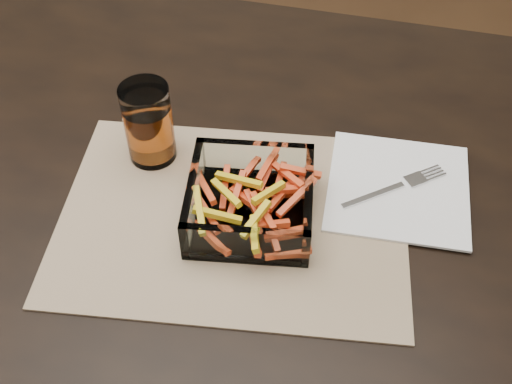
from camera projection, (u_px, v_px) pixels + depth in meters
dining_table at (147, 205)px, 0.97m from camera, size 1.60×0.90×0.75m
placemat at (233, 217)px, 0.84m from camera, size 0.49×0.39×0.00m
glass_bowl at (250, 203)px, 0.82m from camera, size 0.18×0.18×0.06m
tumbler at (149, 126)px, 0.87m from camera, size 0.07×0.07×0.12m
napkin at (398, 188)px, 0.87m from camera, size 0.20×0.20×0.00m
fork at (397, 186)px, 0.87m from camera, size 0.13×0.11×0.00m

